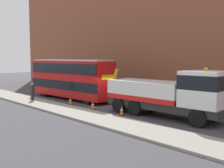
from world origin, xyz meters
TOP-DOWN VIEW (x-y plane):
  - ground_plane at (0.00, 0.00)m, footprint 120.00×120.00m
  - near_kerb at (0.00, -4.20)m, footprint 60.00×2.80m
  - building_facade at (0.00, 7.53)m, footprint 60.00×1.50m
  - recovery_tow_truck at (5.87, -0.18)m, footprint 10.20×3.11m
  - double_decker_bus at (-6.38, -0.21)m, footprint 11.14×3.13m
  - pedestrian_onlooker at (-7.40, -3.97)m, footprint 0.41×0.47m
  - traffic_cone_near_bus at (-3.41, -2.26)m, footprint 0.36×0.36m
  - traffic_cone_midway at (-0.26, -2.16)m, footprint 0.36×0.36m
  - traffic_cone_near_truck at (3.03, -2.04)m, footprint 0.36×0.36m

SIDE VIEW (x-z plane):
  - ground_plane at x=0.00m, z-range 0.00..0.00m
  - near_kerb at x=0.00m, z-range 0.00..0.15m
  - traffic_cone_near_bus at x=-3.41m, z-range -0.02..0.70m
  - traffic_cone_midway at x=-0.26m, z-range -0.02..0.70m
  - traffic_cone_near_truck at x=3.03m, z-range -0.02..0.70m
  - pedestrian_onlooker at x=-7.40m, z-range 0.13..1.84m
  - recovery_tow_truck at x=5.87m, z-range -0.08..3.59m
  - double_decker_bus at x=-6.38m, z-range 0.20..4.26m
  - building_facade at x=0.00m, z-range 0.07..16.07m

